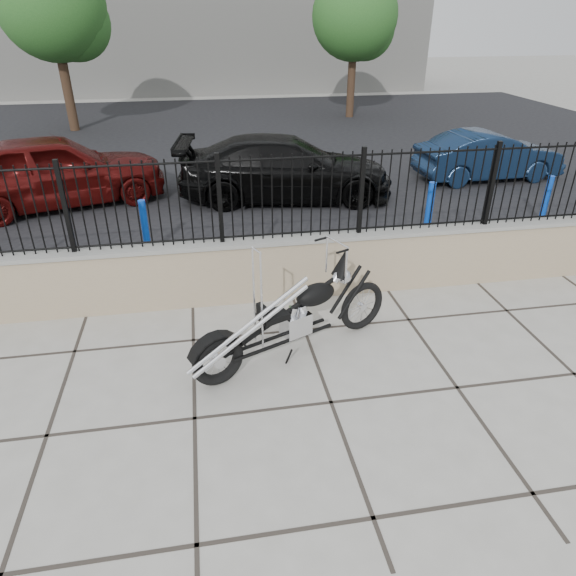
% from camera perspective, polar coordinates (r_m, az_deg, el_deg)
% --- Properties ---
extents(ground_plane, '(90.00, 90.00, 0.00)m').
position_cam_1_polar(ground_plane, '(5.86, 4.80, -12.57)').
color(ground_plane, '#99968E').
rests_on(ground_plane, ground).
extents(parking_lot, '(30.00, 30.00, 0.00)m').
position_cam_1_polar(parking_lot, '(17.24, -5.66, 15.46)').
color(parking_lot, black).
rests_on(parking_lot, ground).
extents(retaining_wall, '(14.00, 0.36, 0.96)m').
position_cam_1_polar(retaining_wall, '(7.65, 0.42, 2.40)').
color(retaining_wall, gray).
rests_on(retaining_wall, ground_plane).
extents(iron_fence, '(14.00, 0.08, 1.20)m').
position_cam_1_polar(iron_fence, '(7.24, 0.45, 10.10)').
color(iron_fence, black).
rests_on(iron_fence, retaining_wall).
extents(background_building, '(22.00, 6.00, 8.00)m').
position_cam_1_polar(background_building, '(30.79, -8.52, 28.50)').
color(background_building, beige).
rests_on(background_building, ground_plane).
extents(chopper_motorcycle, '(2.64, 1.50, 1.60)m').
position_cam_1_polar(chopper_motorcycle, '(6.11, 0.48, -1.32)').
color(chopper_motorcycle, black).
rests_on(chopper_motorcycle, ground_plane).
extents(car_red, '(4.96, 3.16, 1.57)m').
position_cam_1_polar(car_red, '(12.49, -24.52, 11.81)').
color(car_red, '#480B0A').
rests_on(car_red, parking_lot).
extents(car_black, '(5.02, 2.52, 1.40)m').
position_cam_1_polar(car_black, '(11.90, -0.27, 13.16)').
color(car_black, black).
rests_on(car_black, parking_lot).
extents(car_blue, '(3.70, 1.45, 1.20)m').
position_cam_1_polar(car_blue, '(14.33, 21.38, 13.52)').
color(car_blue, '#10213C').
rests_on(car_blue, parking_lot).
extents(bollard_a, '(0.15, 0.15, 1.02)m').
position_cam_1_polar(bollard_a, '(9.29, -15.58, 6.38)').
color(bollard_a, '#0B42B1').
rests_on(bollard_a, ground_plane).
extents(bollard_b, '(0.14, 0.14, 1.10)m').
position_cam_1_polar(bollard_b, '(10.01, 15.40, 8.24)').
color(bollard_b, '#0B3EA9').
rests_on(bollard_b, ground_plane).
extents(bollard_c, '(0.13, 0.13, 1.00)m').
position_cam_1_polar(bollard_c, '(11.60, 26.74, 8.69)').
color(bollard_c, '#0B42AC').
rests_on(bollard_c, ground_plane).
extents(tree_right, '(3.23, 3.23, 5.45)m').
position_cam_1_polar(tree_right, '(22.00, 7.47, 28.20)').
color(tree_right, '#382619').
rests_on(tree_right, ground_plane).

